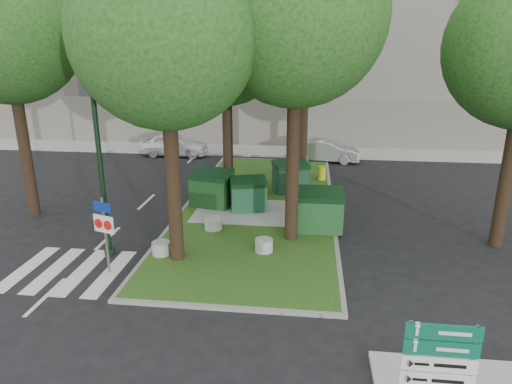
# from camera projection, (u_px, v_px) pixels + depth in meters

# --- Properties ---
(ground) EXTENTS (120.00, 120.00, 0.00)m
(ground) POSITION_uv_depth(u_px,v_px,m) (207.00, 307.00, 11.99)
(ground) COLOR black
(ground) RESTS_ON ground
(median_island) EXTENTS (6.00, 16.00, 0.12)m
(median_island) POSITION_uv_depth(u_px,v_px,m) (259.00, 205.00, 19.47)
(median_island) COLOR #1C4513
(median_island) RESTS_ON ground
(median_kerb) EXTENTS (6.30, 16.30, 0.10)m
(median_kerb) POSITION_uv_depth(u_px,v_px,m) (259.00, 205.00, 19.47)
(median_kerb) COLOR gray
(median_kerb) RESTS_ON ground
(building_sidewalk) EXTENTS (42.00, 3.00, 0.12)m
(building_sidewalk) POSITION_uv_depth(u_px,v_px,m) (270.00, 151.00, 29.45)
(building_sidewalk) COLOR #999993
(building_sidewalk) RESTS_ON ground
(zebra_crossing) EXTENTS (5.00, 3.00, 0.01)m
(zebra_crossing) POSITION_uv_depth(u_px,v_px,m) (97.00, 272.00, 13.82)
(zebra_crossing) COLOR silver
(zebra_crossing) RESTS_ON ground
(apartment_building) EXTENTS (41.00, 12.00, 16.00)m
(apartment_building) POSITION_uv_depth(u_px,v_px,m) (280.00, 25.00, 34.10)
(apartment_building) COLOR #C7AE95
(apartment_building) RESTS_ON ground
(tree_median_near_left) EXTENTS (5.20, 5.20, 10.53)m
(tree_median_near_left) POSITION_uv_depth(u_px,v_px,m) (167.00, 16.00, 12.32)
(tree_median_near_left) COLOR black
(tree_median_near_left) RESTS_ON ground
(tree_median_mid) EXTENTS (4.80, 4.80, 9.99)m
(tree_median_mid) POSITION_uv_depth(u_px,v_px,m) (228.00, 34.00, 18.51)
(tree_median_mid) COLOR black
(tree_median_mid) RESTS_ON ground
(tree_median_far) EXTENTS (5.80, 5.80, 11.93)m
(tree_median_far) POSITION_uv_depth(u_px,v_px,m) (309.00, 4.00, 20.57)
(tree_median_far) COLOR black
(tree_median_far) RESTS_ON ground
(tree_street_left) EXTENTS (5.40, 5.40, 11.00)m
(tree_street_left) POSITION_uv_depth(u_px,v_px,m) (7.00, 13.00, 16.31)
(tree_street_left) COLOR black
(tree_street_left) RESTS_ON ground
(dumpster_a) EXTENTS (1.88, 1.51, 1.55)m
(dumpster_a) POSITION_uv_depth(u_px,v_px,m) (211.00, 189.00, 19.02)
(dumpster_a) COLOR #0E350F
(dumpster_a) RESTS_ON median_island
(dumpster_b) EXTENTS (1.66, 1.34, 1.36)m
(dumpster_b) POSITION_uv_depth(u_px,v_px,m) (248.00, 195.00, 18.54)
(dumpster_b) COLOR #134326
(dumpster_b) RESTS_ON median_island
(dumpster_c) EXTENTS (1.84, 1.59, 1.44)m
(dumpster_c) POSITION_uv_depth(u_px,v_px,m) (291.00, 177.00, 20.92)
(dumpster_c) COLOR #0E311E
(dumpster_c) RESTS_ON median_island
(dumpster_d) EXTENTS (1.69, 1.21, 1.54)m
(dumpster_d) POSITION_uv_depth(u_px,v_px,m) (320.00, 210.00, 16.52)
(dumpster_d) COLOR #15471B
(dumpster_d) RESTS_ON median_island
(bollard_left) EXTENTS (0.59, 0.59, 0.42)m
(bollard_left) POSITION_uv_depth(u_px,v_px,m) (161.00, 248.00, 14.69)
(bollard_left) COLOR #9F9F9A
(bollard_left) RESTS_ON median_island
(bollard_right) EXTENTS (0.58, 0.58, 0.42)m
(bollard_right) POSITION_uv_depth(u_px,v_px,m) (264.00, 245.00, 14.91)
(bollard_right) COLOR #A9A8A4
(bollard_right) RESTS_ON median_island
(bollard_mid) EXTENTS (0.64, 0.64, 0.46)m
(bollard_mid) POSITION_uv_depth(u_px,v_px,m) (213.00, 223.00, 16.70)
(bollard_mid) COLOR #A9A9A4
(bollard_mid) RESTS_ON median_island
(litter_bin) EXTENTS (0.38, 0.38, 0.67)m
(litter_bin) POSITION_uv_depth(u_px,v_px,m) (322.00, 173.00, 22.85)
(litter_bin) COLOR #C1C917
(litter_bin) RESTS_ON median_island
(street_lamp) EXTENTS (0.50, 0.50, 6.25)m
(street_lamp) POSITION_uv_depth(u_px,v_px,m) (97.00, 136.00, 13.80)
(street_lamp) COLOR black
(street_lamp) RESTS_ON ground
(traffic_sign_pole) EXTENTS (0.70, 0.26, 2.41)m
(traffic_sign_pole) POSITION_uv_depth(u_px,v_px,m) (105.00, 225.00, 13.34)
(traffic_sign_pole) COLOR slate
(traffic_sign_pole) RESTS_ON ground
(directional_sign) EXTENTS (1.17, 0.07, 2.35)m
(directional_sign) POSITION_uv_depth(u_px,v_px,m) (438.00, 366.00, 7.28)
(directional_sign) COLOR slate
(directional_sign) RESTS_ON sidewalk_corner
(car_white) EXTENTS (4.20, 1.75, 1.42)m
(car_white) POSITION_uv_depth(u_px,v_px,m) (174.00, 144.00, 28.21)
(car_white) COLOR white
(car_white) RESTS_ON ground
(car_silver) EXTENTS (4.00, 1.68, 1.29)m
(car_silver) POSITION_uv_depth(u_px,v_px,m) (326.00, 151.00, 26.80)
(car_silver) COLOR #97999E
(car_silver) RESTS_ON ground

